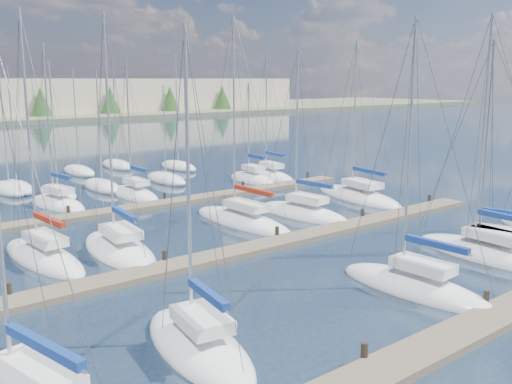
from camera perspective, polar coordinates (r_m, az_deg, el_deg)
ground at (r=72.27m, az=-23.42°, el=2.45°), size 400.00×400.00×0.00m
dock_near at (r=23.70m, az=18.95°, el=-13.67°), size 44.00×1.93×1.10m
dock_mid at (r=32.72m, az=-2.21°, el=-6.08°), size 44.00×1.93×1.10m
dock_far at (r=44.40m, az=-13.01°, el=-1.72°), size 44.00×1.93×1.10m
sailboat_i at (r=33.91m, az=-20.48°, el=-6.12°), size 3.16×8.95×14.29m
sailboat_c at (r=21.99m, az=-5.77°, el=-15.02°), size 3.89×7.74×12.50m
sailboat_j at (r=34.12m, az=-13.53°, el=-5.62°), size 3.81×8.79×14.26m
sailboat_m at (r=48.69m, az=10.19°, el=-0.46°), size 4.77×10.46×13.77m
sailboat_e at (r=34.96m, az=22.01°, el=-5.73°), size 3.32×9.08×14.11m
sailboat_r at (r=58.27m, az=1.37°, el=1.65°), size 3.52×8.42×13.42m
sailboat_d at (r=28.46m, az=15.56°, el=-9.13°), size 2.92×8.28×13.40m
sailboat_k at (r=39.77m, az=-1.41°, el=-2.89°), size 2.89×10.04×14.93m
sailboat_q at (r=56.24m, az=-0.42°, el=1.29°), size 3.01×7.04×10.28m
sailboat_p at (r=49.83m, az=-12.02°, el=-0.24°), size 2.47×7.25×12.47m
sailboat_l at (r=42.11m, az=4.71°, el=-2.14°), size 3.48×8.61×12.74m
sailboat_f at (r=35.62m, az=22.48°, el=-5.46°), size 4.90×9.26×12.75m
sailboat_o at (r=47.77m, az=-19.22°, el=-1.11°), size 3.57×7.33×13.34m
distant_boats at (r=55.62m, az=-23.26°, el=0.38°), size 36.93×20.75×13.30m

